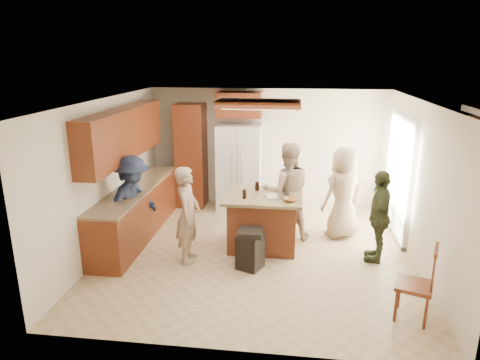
# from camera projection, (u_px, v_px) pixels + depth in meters

# --- Properties ---
(person_front_left) EXTENTS (0.43, 0.57, 1.55)m
(person_front_left) POSITION_uv_depth(u_px,v_px,m) (188.00, 215.00, 6.65)
(person_front_left) COLOR gray
(person_front_left) RESTS_ON ground
(person_behind_left) EXTENTS (0.92, 0.65, 1.74)m
(person_behind_left) POSITION_uv_depth(u_px,v_px,m) (287.00, 191.00, 7.48)
(person_behind_left) COLOR tan
(person_behind_left) RESTS_ON ground
(person_behind_right) EXTENTS (0.96, 0.89, 1.64)m
(person_behind_right) POSITION_uv_depth(u_px,v_px,m) (343.00, 193.00, 7.56)
(person_behind_right) COLOR tan
(person_behind_right) RESTS_ON ground
(person_side_right) EXTENTS (0.58, 0.93, 1.48)m
(person_side_right) POSITION_uv_depth(u_px,v_px,m) (379.00, 216.00, 6.68)
(person_side_right) COLOR #373E24
(person_side_right) RESTS_ON ground
(person_counter) EXTENTS (0.81, 1.14, 1.61)m
(person_counter) POSITION_uv_depth(u_px,v_px,m) (133.00, 203.00, 7.07)
(person_counter) COLOR #191F32
(person_counter) RESTS_ON ground
(left_cabinetry) EXTENTS (0.64, 3.00, 2.30)m
(left_cabinetry) POSITION_uv_depth(u_px,v_px,m) (132.00, 186.00, 7.52)
(left_cabinetry) COLOR maroon
(left_cabinetry) RESTS_ON ground
(back_wall_units) EXTENTS (1.80, 0.60, 2.45)m
(back_wall_units) POSITION_uv_depth(u_px,v_px,m) (203.00, 143.00, 9.00)
(back_wall_units) COLOR maroon
(back_wall_units) RESTS_ON ground
(refrigerator) EXTENTS (0.90, 0.76, 1.80)m
(refrigerator) POSITION_uv_depth(u_px,v_px,m) (239.00, 167.00, 8.97)
(refrigerator) COLOR white
(refrigerator) RESTS_ON ground
(kitchen_island) EXTENTS (1.28, 1.03, 0.93)m
(kitchen_island) POSITION_uv_depth(u_px,v_px,m) (263.00, 221.00, 7.21)
(kitchen_island) COLOR #A94F2B
(kitchen_island) RESTS_ON ground
(island_items) EXTENTS (0.91, 0.69, 0.15)m
(island_items) POSITION_uv_depth(u_px,v_px,m) (278.00, 195.00, 6.97)
(island_items) COLOR silver
(island_items) RESTS_ON kitchen_island
(trash_bin) EXTENTS (0.45, 0.45, 0.63)m
(trash_bin) POSITION_uv_depth(u_px,v_px,m) (250.00, 249.00, 6.53)
(trash_bin) COLOR black
(trash_bin) RESTS_ON ground
(spindle_chair) EXTENTS (0.54, 0.54, 0.99)m
(spindle_chair) POSITION_uv_depth(u_px,v_px,m) (416.00, 286.00, 5.22)
(spindle_chair) COLOR maroon
(spindle_chair) RESTS_ON ground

